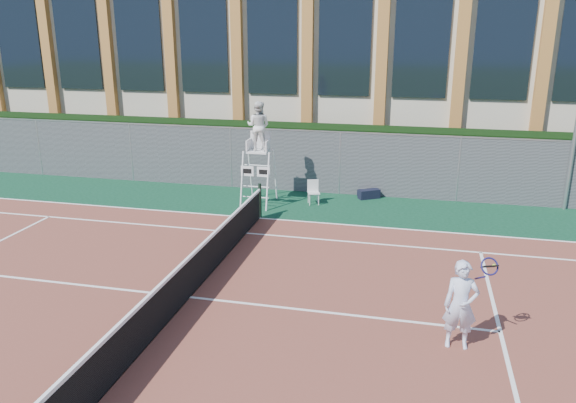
% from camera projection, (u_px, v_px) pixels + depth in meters
% --- Properties ---
extents(ground, '(120.00, 120.00, 0.00)m').
position_uv_depth(ground, '(189.00, 298.00, 12.19)').
color(ground, '#233814').
extents(apron, '(36.00, 20.00, 0.01)m').
position_uv_depth(apron, '(206.00, 279.00, 13.12)').
color(apron, '#0B311C').
rests_on(apron, ground).
extents(tennis_court, '(23.77, 10.97, 0.02)m').
position_uv_depth(tennis_court, '(189.00, 298.00, 12.18)').
color(tennis_court, brown).
rests_on(tennis_court, apron).
extents(tennis_net, '(0.10, 11.30, 1.10)m').
position_uv_depth(tennis_net, '(188.00, 276.00, 12.03)').
color(tennis_net, black).
rests_on(tennis_net, ground).
extents(fence, '(40.00, 0.06, 2.20)m').
position_uv_depth(fence, '(284.00, 161.00, 20.06)').
color(fence, '#595E60').
rests_on(fence, ground).
extents(hedge, '(40.00, 1.40, 2.20)m').
position_uv_depth(hedge, '(292.00, 154.00, 21.17)').
color(hedge, black).
rests_on(hedge, ground).
extents(building, '(45.00, 10.60, 8.22)m').
position_uv_depth(building, '(328.00, 60.00, 27.68)').
color(building, beige).
rests_on(building, ground).
extents(steel_pole, '(0.12, 0.12, 3.94)m').
position_uv_depth(steel_pole, '(573.00, 150.00, 17.66)').
color(steel_pole, '#9EA0A5').
rests_on(steel_pole, ground).
extents(umpire_chair, '(0.96, 1.48, 3.45)m').
position_uv_depth(umpire_chair, '(258.00, 129.00, 18.10)').
color(umpire_chair, white).
rests_on(umpire_chair, ground).
extents(plastic_chair, '(0.48, 0.48, 0.80)m').
position_uv_depth(plastic_chair, '(313.00, 190.00, 18.69)').
color(plastic_chair, silver).
rests_on(plastic_chair, apron).
extents(sports_bag_near, '(0.78, 0.64, 0.31)m').
position_uv_depth(sports_bag_near, '(369.00, 194.00, 19.33)').
color(sports_bag_near, black).
rests_on(sports_bag_near, apron).
extents(sports_bag_far, '(0.60, 0.52, 0.22)m').
position_uv_depth(sports_bag_far, '(365.00, 194.00, 19.51)').
color(sports_bag_far, black).
rests_on(sports_bag_far, apron).
extents(tennis_player, '(0.95, 0.65, 1.69)m').
position_uv_depth(tennis_player, '(461.00, 305.00, 10.06)').
color(tennis_player, silver).
rests_on(tennis_player, tennis_court).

